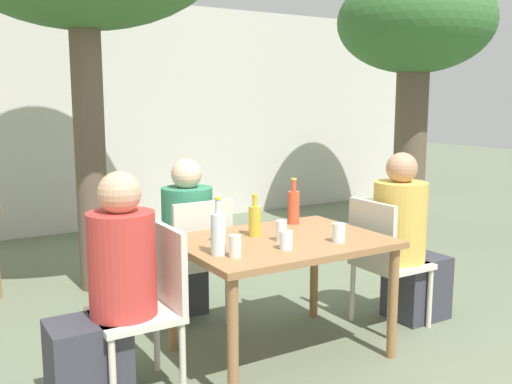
{
  "coord_description": "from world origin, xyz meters",
  "views": [
    {
      "loc": [
        -1.9,
        -2.85,
        1.59
      ],
      "look_at": [
        0.0,
        0.3,
        1.0
      ],
      "focal_mm": 40.0,
      "sensor_mm": 36.0,
      "label": 1
    }
  ],
  "objects": [
    {
      "name": "dining_table_front",
      "position": [
        0.0,
        0.0,
        0.66
      ],
      "size": [
        1.25,
        0.93,
        0.75
      ],
      "color": "#996B42",
      "rests_on": "ground_plane"
    },
    {
      "name": "drinking_glass_0",
      "position": [
        -0.12,
        -0.23,
        0.8
      ],
      "size": [
        0.08,
        0.08,
        0.11
      ],
      "color": "white",
      "rests_on": "dining_table_front"
    },
    {
      "name": "person_seated_2",
      "position": [
        -0.25,
        0.93,
        0.53
      ],
      "size": [
        0.37,
        0.58,
        1.18
      ],
      "rotation": [
        0.0,
        0.0,
        3.14
      ],
      "color": "#383842",
      "rests_on": "ground_plane"
    },
    {
      "name": "drinking_glass_2",
      "position": [
        -0.45,
        -0.22,
        0.81
      ],
      "size": [
        0.07,
        0.07,
        0.12
      ],
      "color": "silver",
      "rests_on": "dining_table_front"
    },
    {
      "name": "ground_plane",
      "position": [
        0.0,
        0.0,
        0.0
      ],
      "size": [
        30.0,
        30.0,
        0.0
      ],
      "primitive_type": "plane",
      "color": "#667056"
    },
    {
      "name": "drinking_glass_4",
      "position": [
        -0.03,
        -0.05,
        0.81
      ],
      "size": [
        0.07,
        0.07,
        0.13
      ],
      "color": "white",
      "rests_on": "dining_table_front"
    },
    {
      "name": "oil_cruet_1",
      "position": [
        -0.1,
        0.15,
        0.85
      ],
      "size": [
        0.08,
        0.08,
        0.27
      ],
      "color": "gold",
      "rests_on": "dining_table_front"
    },
    {
      "name": "patio_chair_0",
      "position": [
        -0.86,
        0.0,
        0.52
      ],
      "size": [
        0.44,
        0.44,
        0.91
      ],
      "rotation": [
        0.0,
        0.0,
        -1.57
      ],
      "color": "beige",
      "rests_on": "ground_plane"
    },
    {
      "name": "drinking_glass_1",
      "position": [
        -0.36,
        0.13,
        0.8
      ],
      "size": [
        0.08,
        0.08,
        0.11
      ],
      "color": "silver",
      "rests_on": "dining_table_front"
    },
    {
      "name": "tree_far",
      "position": [
        3.33,
        2.16,
        2.4
      ],
      "size": [
        1.85,
        1.85,
        3.11
      ],
      "color": "brown",
      "rests_on": "ground_plane"
    },
    {
      "name": "water_bottle_0",
      "position": [
        -0.5,
        -0.13,
        0.87
      ],
      "size": [
        0.08,
        0.08,
        0.32
      ],
      "color": "silver",
      "rests_on": "dining_table_front"
    },
    {
      "name": "soda_bottle_2",
      "position": [
        0.31,
        0.32,
        0.87
      ],
      "size": [
        0.08,
        0.08,
        0.32
      ],
      "color": "#DB4C2D",
      "rests_on": "dining_table_front"
    },
    {
      "name": "person_seated_1",
      "position": [
        1.09,
        -0.0,
        0.56
      ],
      "size": [
        0.59,
        0.37,
        1.24
      ],
      "rotation": [
        0.0,
        0.0,
        1.57
      ],
      "color": "#383842",
      "rests_on": "ground_plane"
    },
    {
      "name": "person_seated_0",
      "position": [
        -1.09,
        -0.0,
        0.56
      ],
      "size": [
        0.58,
        0.35,
        1.23
      ],
      "rotation": [
        0.0,
        0.0,
        -1.57
      ],
      "color": "#383842",
      "rests_on": "ground_plane"
    },
    {
      "name": "patio_chair_2",
      "position": [
        -0.25,
        0.7,
        0.52
      ],
      "size": [
        0.44,
        0.44,
        0.91
      ],
      "rotation": [
        0.0,
        0.0,
        3.14
      ],
      "color": "beige",
      "rests_on": "ground_plane"
    },
    {
      "name": "patio_chair_1",
      "position": [
        0.86,
        0.0,
        0.52
      ],
      "size": [
        0.44,
        0.44,
        0.91
      ],
      "rotation": [
        0.0,
        0.0,
        1.57
      ],
      "color": "beige",
      "rests_on": "ground_plane"
    },
    {
      "name": "cafe_building_wall",
      "position": [
        0.0,
        4.15,
        1.4
      ],
      "size": [
        10.0,
        0.08,
        2.8
      ],
      "color": "beige",
      "rests_on": "ground_plane"
    },
    {
      "name": "drinking_glass_3",
      "position": [
        0.25,
        -0.25,
        0.81
      ],
      "size": [
        0.08,
        0.08,
        0.12
      ],
      "color": "white",
      "rests_on": "dining_table_front"
    }
  ]
}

